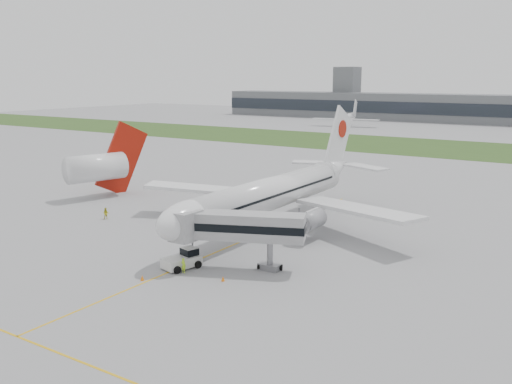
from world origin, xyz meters
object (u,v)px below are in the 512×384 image
Objects in this scene: airliner at (274,192)px; pushback_tug at (184,259)px; neighbor_aircraft at (100,166)px; ground_crew_near at (184,266)px; jet_bridge at (235,227)px.

pushback_tug is (0.36, -22.05, -4.59)m from airliner.
neighbor_aircraft is (-40.45, 23.34, 4.93)m from pushback_tug.
ground_crew_near is 0.10× the size of neighbor_aircraft.
jet_bridge is at bearing -8.35° from neighbor_aircraft.
airliner reaches higher than jet_bridge.
pushback_tug is 2.00m from ground_crew_near.
airliner is 29.52× the size of ground_crew_near.
neighbor_aircraft is (-41.73, 24.87, 5.09)m from ground_crew_near.
airliner is 22.53m from pushback_tug.
pushback_tug reaches higher than ground_crew_near.
airliner is at bearing 85.08° from jet_bridge.
pushback_tug is at bearing -14.38° from neighbor_aircraft.
pushback_tug is 2.77× the size of ground_crew_near.
jet_bridge is 7.69m from ground_crew_near.
neighbor_aircraft is at bearing 165.90° from pushback_tug.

